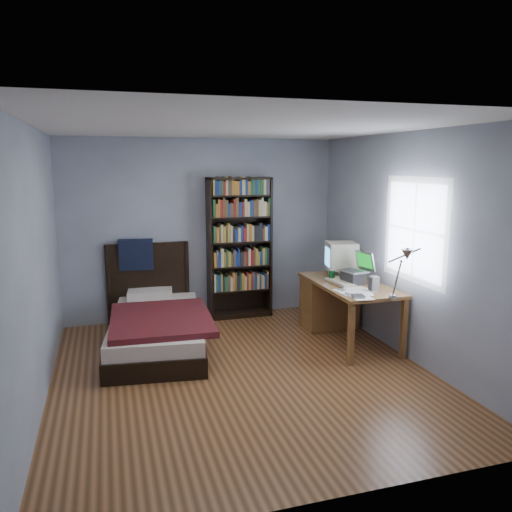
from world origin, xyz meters
name	(u,v)px	position (x,y,z in m)	size (l,w,h in m)	color
room	(244,255)	(0.03, 0.00, 1.25)	(4.20, 4.24, 2.50)	#563319
desk	(334,300)	(1.50, 0.97, 0.41)	(0.75, 1.49, 0.73)	brown
crt_monitor	(340,257)	(1.58, 0.98, 0.98)	(0.45, 0.42, 0.44)	beige
laptop	(355,274)	(1.56, 0.53, 0.84)	(0.36, 0.36, 0.39)	#2D2D30
desk_lamp	(405,260)	(1.49, -0.60, 1.23)	(0.24, 0.53, 0.63)	#99999E
keyboard	(341,283)	(1.38, 0.55, 0.75)	(0.18, 0.46, 0.03)	#B3AD95
speaker	(374,284)	(1.58, 0.12, 0.82)	(0.09, 0.09, 0.17)	gray
soda_can	(332,275)	(1.36, 0.75, 0.80)	(0.07, 0.07, 0.13)	#073A11
mouse	(338,278)	(1.46, 0.79, 0.75)	(0.06, 0.10, 0.03)	silver
phone_silver	(342,290)	(1.25, 0.24, 0.74)	(0.05, 0.10, 0.02)	silver
phone_grey	(348,294)	(1.23, 0.07, 0.74)	(0.04, 0.08, 0.02)	gray
external_drive	(358,296)	(1.28, -0.07, 0.74)	(0.12, 0.12, 0.03)	gray
bookshelf	(239,248)	(0.49, 1.94, 0.99)	(0.89, 0.30, 1.97)	black
bed	(156,324)	(-0.77, 1.13, 0.25)	(1.31, 2.23, 1.16)	black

